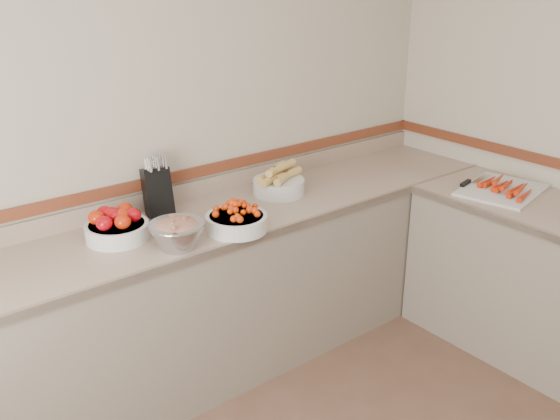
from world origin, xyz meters
TOP-DOWN VIEW (x-y plane):
  - back_wall at (0.00, 2.00)m, footprint 4.00×0.00m
  - counter_back at (0.00, 1.68)m, footprint 4.00×0.65m
  - knife_block at (-0.03, 1.90)m, footprint 0.17×0.19m
  - tomato_bowl at (-0.34, 1.74)m, footprint 0.30×0.30m
  - cherry_tomato_bowl at (0.17, 1.47)m, footprint 0.31×0.31m
  - corn_bowl at (0.66, 1.75)m, footprint 0.33×0.30m
  - rhubarb_bowl at (-0.16, 1.47)m, footprint 0.27×0.27m
  - cutting_board at (1.70, 0.96)m, footprint 0.57×0.49m

SIDE VIEW (x-z plane):
  - counter_back at x=0.00m, z-range -0.09..0.99m
  - cutting_board at x=1.70m, z-range 0.88..0.96m
  - cherry_tomato_bowl at x=0.17m, z-range 0.87..1.04m
  - corn_bowl at x=0.66m, z-range 0.88..1.05m
  - tomato_bowl at x=-0.34m, z-range 0.89..1.04m
  - rhubarb_bowl at x=-0.16m, z-range 0.90..1.05m
  - knife_block at x=-0.03m, z-range 0.87..1.20m
  - back_wall at x=0.00m, z-range -0.70..3.30m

